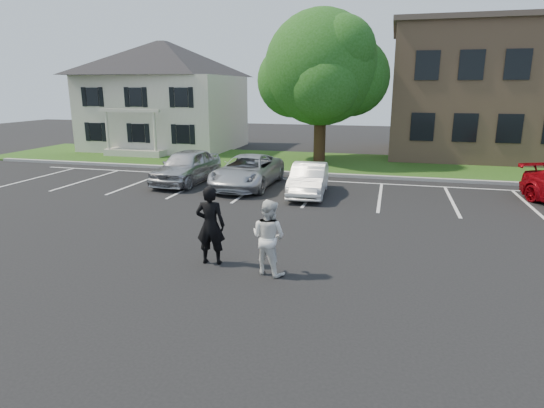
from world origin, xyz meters
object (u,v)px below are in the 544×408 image
object	(u,v)px
man_black_suit	(210,225)
car_white_sedan	(309,179)
tree	(323,71)
house	(165,96)
man_white_shirt	(268,237)
car_silver_minivan	(247,171)
car_silver_west	(187,166)

from	to	relation	value
man_black_suit	car_white_sedan	size ratio (longest dim) A/B	0.51
tree	car_white_sedan	world-z (taller)	tree
house	tree	world-z (taller)	tree
house	man_white_shirt	world-z (taller)	house
man_black_suit	car_silver_minivan	distance (m)	9.35
house	man_black_suit	size ratio (longest dim) A/B	5.07
man_white_shirt	car_white_sedan	bearing A→B (deg)	-66.86
house	tree	xyz separation A→B (m)	(12.02, -3.45, 1.52)
man_black_suit	car_silver_minivan	world-z (taller)	man_black_suit
man_white_shirt	car_silver_minivan	bearing A→B (deg)	-50.00
house	car_white_sedan	size ratio (longest dim) A/B	2.58
tree	car_silver_west	xyz separation A→B (m)	(-5.18, -7.89, -4.56)
house	tree	size ratio (longest dim) A/B	1.17
man_white_shirt	tree	bearing A→B (deg)	-66.00
house	car_white_sedan	world-z (taller)	house
car_silver_minivan	car_white_sedan	distance (m)	3.12
car_silver_minivan	man_white_shirt	bearing A→B (deg)	-68.45
car_silver_minivan	man_black_suit	bearing A→B (deg)	-77.04
car_silver_west	car_silver_minivan	bearing A→B (deg)	1.14
house	car_silver_west	xyz separation A→B (m)	(6.84, -11.34, -3.04)
man_black_suit	tree	bearing A→B (deg)	-97.53
man_black_suit	car_white_sedan	distance (m)	8.31
tree	car_silver_minivan	bearing A→B (deg)	-105.05
tree	car_silver_west	world-z (taller)	tree
tree	man_white_shirt	bearing A→B (deg)	-85.46
tree	man_black_suit	world-z (taller)	tree
car_white_sedan	tree	bearing A→B (deg)	91.52
man_black_suit	man_white_shirt	xyz separation A→B (m)	(1.59, -0.27, -0.09)
tree	man_white_shirt	size ratio (longest dim) A/B	4.77
tree	car_silver_minivan	size ratio (longest dim) A/B	1.72
car_silver_west	man_white_shirt	bearing A→B (deg)	-52.50
man_black_suit	man_white_shirt	distance (m)	1.62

